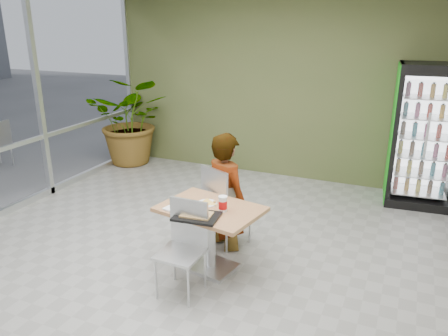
# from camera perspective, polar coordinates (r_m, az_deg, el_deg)

# --- Properties ---
(ground) EXTENTS (7.00, 7.00, 0.00)m
(ground) POSITION_cam_1_polar(r_m,az_deg,el_deg) (5.11, -6.01, -12.79)
(ground) COLOR gray
(ground) RESTS_ON ground
(room_envelope) EXTENTS (6.00, 7.00, 3.20)m
(room_envelope) POSITION_cam_1_polar(r_m,az_deg,el_deg) (4.49, -6.70, 4.90)
(room_envelope) COLOR beige
(room_envelope) RESTS_ON ground
(dining_table) EXTENTS (1.18, 0.93, 0.75)m
(dining_table) POSITION_cam_1_polar(r_m,az_deg,el_deg) (4.81, -1.76, -7.49)
(dining_table) COLOR #AE844A
(dining_table) RESTS_ON ground
(chair_far) EXTENTS (0.61, 0.61, 1.03)m
(chair_far) POSITION_cam_1_polar(r_m,az_deg,el_deg) (5.29, -0.37, -4.22)
(chair_far) COLOR silver
(chair_far) RESTS_ON ground
(chair_near) EXTENTS (0.43, 0.43, 0.96)m
(chair_near) POSITION_cam_1_polar(r_m,az_deg,el_deg) (4.48, -5.14, -9.30)
(chair_near) COLOR silver
(chair_near) RESTS_ON ground
(seated_woman) EXTENTS (0.76, 0.64, 1.74)m
(seated_woman) POSITION_cam_1_polar(r_m,az_deg,el_deg) (5.32, 0.29, -4.45)
(seated_woman) COLOR black
(seated_woman) RESTS_ON ground
(pizza_plate) EXTENTS (0.31, 0.26, 0.03)m
(pizza_plate) POSITION_cam_1_polar(r_m,az_deg,el_deg) (4.81, -2.26, -4.52)
(pizza_plate) COLOR white
(pizza_plate) RESTS_ON dining_table
(soda_cup) EXTENTS (0.09, 0.09, 0.17)m
(soda_cup) POSITION_cam_1_polar(r_m,az_deg,el_deg) (4.60, -0.15, -4.73)
(soda_cup) COLOR white
(soda_cup) RESTS_ON dining_table
(napkin_stack) EXTENTS (0.17, 0.17, 0.02)m
(napkin_stack) POSITION_cam_1_polar(r_m,az_deg,el_deg) (4.71, -6.82, -5.26)
(napkin_stack) COLOR white
(napkin_stack) RESTS_ON dining_table
(cafeteria_tray) EXTENTS (0.49, 0.38, 0.03)m
(cafeteria_tray) POSITION_cam_1_polar(r_m,az_deg,el_deg) (4.50, -3.59, -6.32)
(cafeteria_tray) COLOR black
(cafeteria_tray) RESTS_ON dining_table
(beverage_fridge) EXTENTS (1.01, 0.81, 2.10)m
(beverage_fridge) POSITION_cam_1_polar(r_m,az_deg,el_deg) (7.06, 24.83, 3.77)
(beverage_fridge) COLOR black
(beverage_fridge) RESTS_ON ground
(potted_plant) EXTENTS (1.84, 1.70, 1.69)m
(potted_plant) POSITION_cam_1_polar(r_m,az_deg,el_deg) (8.59, -11.91, 6.11)
(potted_plant) COLOR #2E5A24
(potted_plant) RESTS_ON ground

